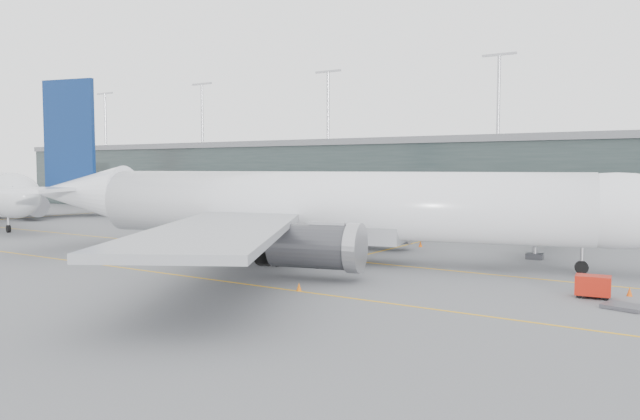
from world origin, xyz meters
The scene contains 17 objects.
ground centered at (0.00, 0.00, 0.00)m, with size 320.00×320.00×0.00m, color #5D5D62.
taxiline_a centered at (0.00, -4.00, 0.01)m, with size 160.00×0.25×0.02m, color gold.
taxiline_b centered at (0.00, -20.00, 0.01)m, with size 160.00×0.25×0.02m, color gold.
taxiline_lead_main centered at (5.00, 20.00, 0.01)m, with size 0.25×60.00×0.02m, color gold.
taxiline_lead_adj centered at (-75.00, 20.00, 0.01)m, with size 0.25×60.00×0.02m, color gold.
terminal centered at (0.00, 58.00, 7.62)m, with size 240.00×36.00×29.00m.
main_aircraft centered at (3.34, -5.11, 5.74)m, with size 72.25×66.67×20.47m.
jet_bridge centered at (20.98, 21.23, 4.27)m, with size 6.89×43.82×5.70m.
gse_cart centered at (30.53, -9.87, 0.95)m, with size 2.67×1.88×1.70m.
baggage_dolly centered at (33.03, -12.57, 0.16)m, with size 2.63×2.10×0.26m, color #3B3B40.
uld_a centered at (-5.10, 8.81, 0.90)m, with size 2.28×2.07×1.71m.
uld_b centered at (-4.08, 10.41, 1.02)m, with size 2.50×2.20×1.93m.
uld_c centered at (0.62, 11.12, 0.83)m, with size 1.88×1.57×1.59m.
cone_nose centered at (32.78, -7.66, 0.35)m, with size 0.44×0.44×0.70m, color #DA4F0C.
cone_wing_stbd centered at (10.39, -19.85, 0.33)m, with size 0.42×0.42×0.67m, color #D35D0B.
cone_wing_port centered at (7.26, 10.71, 0.38)m, with size 0.48×0.48×0.76m, color #EA5A0D.
cone_tail centered at (-11.38, -11.97, 0.35)m, with size 0.44×0.44×0.70m, color orange.
Camera 1 is at (38.71, -60.12, 9.92)m, focal length 35.00 mm.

